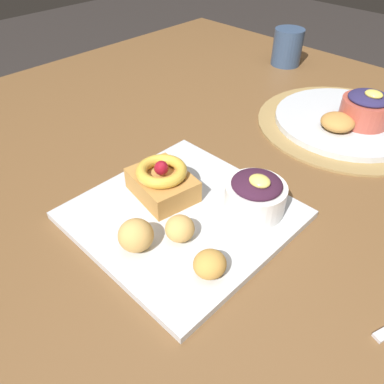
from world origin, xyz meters
The scene contains 13 objects.
ground_plane centered at (0.00, 0.00, 0.00)m, with size 8.00×8.00×0.00m, color #2D2826.
dining_table centered at (0.00, 0.00, 0.65)m, with size 1.47×1.13×0.73m.
woven_placemat centered at (0.04, 0.20, 0.73)m, with size 0.37×0.37×0.01m, color #997A47.
front_plate centered at (-0.01, -0.24, 0.74)m, with size 0.30×0.30×0.01m, color silver.
cake_slice centered at (-0.06, -0.24, 0.77)m, with size 0.12×0.10×0.06m.
berry_ramekin centered at (0.07, -0.16, 0.77)m, with size 0.09×0.09×0.07m.
fritter_front centered at (0.03, -0.29, 0.76)m, with size 0.04×0.04×0.04m, color tan.
fritter_middle centered at (0.10, -0.30, 0.76)m, with size 0.04×0.04×0.03m, color gold.
fritter_back centered at (0.00, -0.34, 0.76)m, with size 0.05×0.05×0.05m, color tan.
back_plate centered at (0.04, 0.20, 0.74)m, with size 0.29×0.29×0.01m, color silver.
back_ramekin centered at (0.07, 0.20, 0.78)m, with size 0.10×0.10×0.07m.
back_pastry centered at (0.04, 0.14, 0.76)m, with size 0.07×0.07×0.03m, color #B77F3D.
coffee_mug centered at (-0.25, 0.40, 0.78)m, with size 0.08×0.08×0.10m, color #334766.
Camera 1 is at (0.31, -0.54, 1.14)m, focal length 35.85 mm.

